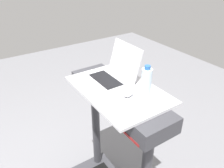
{
  "coord_description": "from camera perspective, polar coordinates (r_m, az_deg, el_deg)",
  "views": [
    {
      "loc": [
        1.07,
        -0.06,
        1.94
      ],
      "look_at": [
        0.0,
        0.65,
        1.21
      ],
      "focal_mm": 36.17,
      "sensor_mm": 36.0,
      "label": 1
    }
  ],
  "objects": [
    {
      "name": "water_bottle",
      "position": [
        1.35,
        8.61,
        -0.3
      ],
      "size": [
        0.06,
        0.06,
        0.24
      ],
      "color": "silver",
      "rests_on": "desk_board"
    },
    {
      "name": "laptop",
      "position": [
        1.61,
        0.32,
        2.73
      ],
      "size": [
        0.32,
        0.3,
        0.25
      ],
      "rotation": [
        0.0,
        0.0,
        0.05
      ],
      "color": "#B7B7BC",
      "rests_on": "desk_board"
    },
    {
      "name": "desk_board",
      "position": [
        1.53,
        1.56,
        -1.44
      ],
      "size": [
        0.71,
        0.46,
        0.02
      ],
      "primitive_type": "cube",
      "color": "silver",
      "rests_on": "treadmill_base"
    },
    {
      "name": "computer_mouse",
      "position": [
        1.45,
        4.19,
        -2.24
      ],
      "size": [
        0.1,
        0.12,
        0.03
      ],
      "primitive_type": "ellipsoid",
      "rotation": [
        0.0,
        0.0,
        0.45
      ],
      "color": "#B2B2B7",
      "rests_on": "desk_board"
    }
  ]
}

